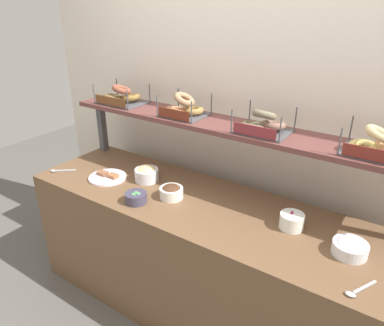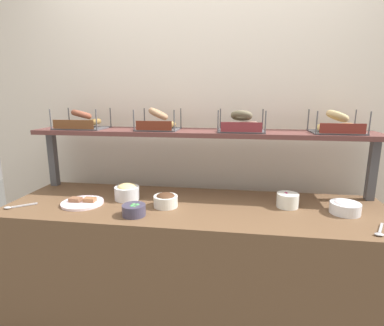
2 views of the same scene
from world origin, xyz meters
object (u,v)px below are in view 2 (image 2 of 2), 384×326
(bowl_cream_cheese, at_px, (345,207))
(bagel_basket_poppy, at_px, (241,124))
(bagel_basket_cinnamon_raisin, at_px, (81,122))
(bowl_egg_salad, at_px, (127,191))
(bowl_chocolate_spread, at_px, (166,200))
(serving_plate_white, at_px, (83,202))
(bowl_beet_salad, at_px, (287,200))
(bagel_basket_everything, at_px, (158,123))
(serving_spoon_near_plate, at_px, (380,232))
(serving_spoon_by_edge, at_px, (15,206))
(bagel_basket_plain, at_px, (336,125))
(bowl_veggie_mix, at_px, (134,210))

(bowl_cream_cheese, height_order, bagel_basket_poppy, bagel_basket_poppy)
(bagel_basket_cinnamon_raisin, bearing_deg, bowl_egg_salad, -28.64)
(bowl_chocolate_spread, height_order, serving_plate_white, bowl_chocolate_spread)
(bowl_cream_cheese, bearing_deg, bowl_beet_salad, 169.37)
(bowl_egg_salad, height_order, bagel_basket_poppy, bagel_basket_poppy)
(bagel_basket_everything, bearing_deg, bowl_beet_salad, -13.61)
(serving_spoon_near_plate, height_order, serving_spoon_by_edge, same)
(serving_spoon_by_edge, bearing_deg, bowl_egg_salad, 21.96)
(bowl_chocolate_spread, distance_m, bowl_beet_salad, 0.74)
(serving_spoon_by_edge, distance_m, bagel_basket_plain, 2.03)
(bowl_egg_salad, bearing_deg, bowl_veggie_mix, -62.19)
(serving_plate_white, bearing_deg, bowl_veggie_mix, -18.73)
(bagel_basket_plain, bearing_deg, serving_plate_white, -167.45)
(serving_spoon_near_plate, relative_size, bagel_basket_plain, 0.53)
(bowl_cream_cheese, xyz_separation_m, bagel_basket_plain, (-0.01, 0.26, 0.44))
(serving_spoon_near_plate, distance_m, bagel_basket_poppy, 0.97)
(serving_spoon_near_plate, distance_m, bagel_basket_plain, 0.70)
(bowl_egg_salad, bearing_deg, bowl_cream_cheese, -2.05)
(serving_spoon_by_edge, bearing_deg, bagel_basket_poppy, 18.87)
(serving_spoon_near_plate, relative_size, bagel_basket_cinnamon_raisin, 0.48)
(serving_plate_white, bearing_deg, bagel_basket_everything, 40.33)
(bowl_chocolate_spread, distance_m, bagel_basket_cinnamon_raisin, 0.86)
(bowl_beet_salad, xyz_separation_m, bagel_basket_plain, (0.30, 0.21, 0.43))
(bowl_egg_salad, xyz_separation_m, bowl_chocolate_spread, (0.28, -0.09, -0.01))
(bowl_cream_cheese, bearing_deg, bowl_veggie_mix, -169.99)
(bowl_egg_salad, relative_size, bagel_basket_plain, 0.52)
(bowl_egg_salad, distance_m, serving_spoon_near_plate, 1.43)
(bowl_egg_salad, xyz_separation_m, bowl_beet_salad, (1.01, 0.01, -0.01))
(bowl_veggie_mix, relative_size, bagel_basket_poppy, 0.45)
(bowl_cream_cheese, height_order, bowl_egg_salad, bowl_egg_salad)
(bowl_cream_cheese, distance_m, serving_spoon_by_edge, 1.94)
(bowl_chocolate_spread, height_order, bagel_basket_everything, bagel_basket_everything)
(bowl_egg_salad, distance_m, bagel_basket_poppy, 0.86)
(bowl_chocolate_spread, distance_m, bagel_basket_plain, 1.16)
(bowl_chocolate_spread, xyz_separation_m, bagel_basket_poppy, (0.44, 0.30, 0.44))
(bagel_basket_cinnamon_raisin, bearing_deg, bowl_chocolate_spread, -24.55)
(bowl_veggie_mix, relative_size, bowl_chocolate_spread, 0.91)
(bagel_basket_poppy, bearing_deg, bowl_chocolate_spread, -145.66)
(serving_spoon_by_edge, relative_size, bagel_basket_plain, 0.50)
(bowl_chocolate_spread, bearing_deg, bowl_egg_salad, 161.74)
(bowl_cream_cheese, height_order, bagel_basket_everything, bagel_basket_everything)
(bowl_veggie_mix, xyz_separation_m, bagel_basket_poppy, (0.58, 0.46, 0.45))
(bowl_cream_cheese, height_order, bowl_beet_salad, bowl_beet_salad)
(bowl_egg_salad, distance_m, bagel_basket_plain, 1.39)
(bagel_basket_plain, bearing_deg, bagel_basket_cinnamon_raisin, -179.94)
(bagel_basket_everything, bearing_deg, bowl_egg_salad, -126.66)
(bowl_veggie_mix, bearing_deg, bowl_cream_cheese, 10.01)
(serving_plate_white, bearing_deg, bagel_basket_poppy, 19.22)
(bowl_cream_cheese, relative_size, serving_spoon_by_edge, 1.11)
(bagel_basket_everything, bearing_deg, serving_spoon_by_edge, -149.10)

